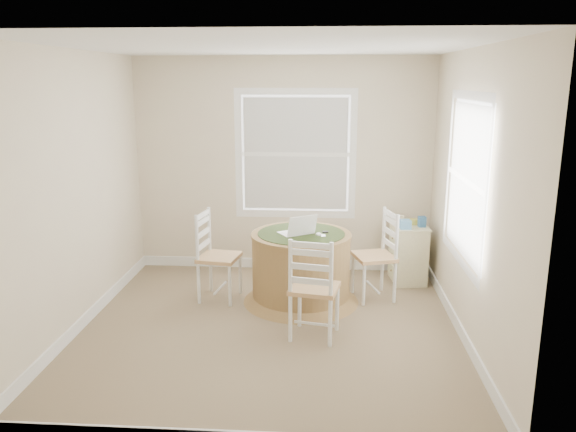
{
  "coord_description": "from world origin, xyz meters",
  "views": [
    {
      "loc": [
        0.51,
        -4.94,
        2.33
      ],
      "look_at": [
        0.15,
        0.45,
        1.01
      ],
      "focal_mm": 35.0,
      "sensor_mm": 36.0,
      "label": 1
    }
  ],
  "objects_px": {
    "round_table": "(301,264)",
    "chair_left": "(219,257)",
    "chair_right": "(374,256)",
    "corner_chest": "(408,253)",
    "chair_near": "(315,288)",
    "laptop": "(297,231)"
  },
  "relations": [
    {
      "from": "round_table",
      "to": "laptop",
      "type": "bearing_deg",
      "value": -145.89
    },
    {
      "from": "chair_left",
      "to": "chair_near",
      "type": "height_order",
      "value": "same"
    },
    {
      "from": "round_table",
      "to": "chair_near",
      "type": "distance_m",
      "value": 0.86
    },
    {
      "from": "chair_right",
      "to": "laptop",
      "type": "height_order",
      "value": "laptop"
    },
    {
      "from": "chair_right",
      "to": "round_table",
      "type": "bearing_deg",
      "value": -95.6
    },
    {
      "from": "laptop",
      "to": "corner_chest",
      "type": "xyz_separation_m",
      "value": [
        1.27,
        0.73,
        -0.44
      ]
    },
    {
      "from": "chair_left",
      "to": "laptop",
      "type": "distance_m",
      "value": 0.9
    },
    {
      "from": "round_table",
      "to": "corner_chest",
      "type": "bearing_deg",
      "value": 26.22
    },
    {
      "from": "chair_right",
      "to": "chair_near",
      "type": "bearing_deg",
      "value": -48.06
    },
    {
      "from": "chair_left",
      "to": "chair_near",
      "type": "distance_m",
      "value": 1.34
    },
    {
      "from": "round_table",
      "to": "chair_right",
      "type": "distance_m",
      "value": 0.8
    },
    {
      "from": "chair_left",
      "to": "corner_chest",
      "type": "xyz_separation_m",
      "value": [
        2.1,
        0.69,
        -0.13
      ]
    },
    {
      "from": "chair_left",
      "to": "corner_chest",
      "type": "height_order",
      "value": "chair_left"
    },
    {
      "from": "round_table",
      "to": "chair_left",
      "type": "relative_size",
      "value": 1.3
    },
    {
      "from": "chair_near",
      "to": "corner_chest",
      "type": "distance_m",
      "value": 1.88
    },
    {
      "from": "round_table",
      "to": "chair_left",
      "type": "bearing_deg",
      "value": 176.07
    },
    {
      "from": "chair_near",
      "to": "corner_chest",
      "type": "xyz_separation_m",
      "value": [
        1.07,
        1.54,
        -0.13
      ]
    },
    {
      "from": "chair_left",
      "to": "chair_near",
      "type": "xyz_separation_m",
      "value": [
        1.04,
        -0.85,
        0.0
      ]
    },
    {
      "from": "laptop",
      "to": "chair_right",
      "type": "bearing_deg",
      "value": 159.22
    },
    {
      "from": "corner_chest",
      "to": "chair_right",
      "type": "bearing_deg",
      "value": -135.23
    },
    {
      "from": "chair_right",
      "to": "corner_chest",
      "type": "bearing_deg",
      "value": 125.41
    },
    {
      "from": "chair_near",
      "to": "corner_chest",
      "type": "height_order",
      "value": "chair_near"
    }
  ]
}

